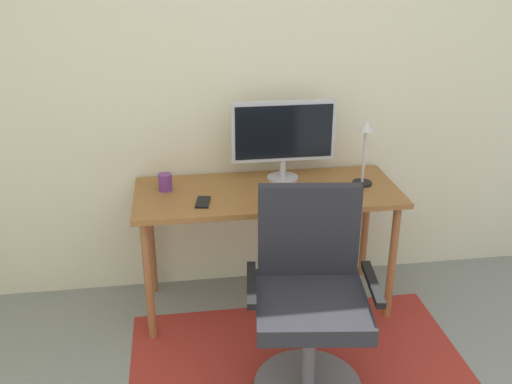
# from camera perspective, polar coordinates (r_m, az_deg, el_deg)

# --- Properties ---
(wall_back) EXTENTS (6.00, 0.10, 2.60)m
(wall_back) POSITION_cam_1_polar(r_m,az_deg,el_deg) (3.32, 1.34, 11.73)
(wall_back) COLOR beige
(wall_back) RESTS_ON ground
(area_rug) EXTENTS (1.71, 1.26, 0.01)m
(area_rug) POSITION_cam_1_polar(r_m,az_deg,el_deg) (2.97, 4.72, -18.02)
(area_rug) COLOR #9E2C23
(area_rug) RESTS_ON ground
(desk) EXTENTS (1.46, 0.59, 0.74)m
(desk) POSITION_cam_1_polar(r_m,az_deg,el_deg) (3.17, 1.14, -1.12)
(desk) COLOR #905C2C
(desk) RESTS_ON ground
(monitor) EXTENTS (0.59, 0.18, 0.46)m
(monitor) POSITION_cam_1_polar(r_m,az_deg,el_deg) (3.20, 2.77, 5.83)
(monitor) COLOR #B2B2B7
(monitor) RESTS_ON desk
(keyboard) EXTENTS (0.43, 0.13, 0.02)m
(keyboard) POSITION_cam_1_polar(r_m,az_deg,el_deg) (3.01, 4.40, -0.66)
(keyboard) COLOR white
(keyboard) RESTS_ON desk
(computer_mouse) EXTENTS (0.06, 0.10, 0.03)m
(computer_mouse) POSITION_cam_1_polar(r_m,az_deg,el_deg) (3.10, 9.28, -0.03)
(computer_mouse) COLOR black
(computer_mouse) RESTS_ON desk
(coffee_cup) EXTENTS (0.08, 0.08, 0.09)m
(coffee_cup) POSITION_cam_1_polar(r_m,az_deg,el_deg) (3.16, -9.10, 0.99)
(coffee_cup) COLOR #6B3074
(coffee_cup) RESTS_ON desk
(cell_phone) EXTENTS (0.09, 0.15, 0.01)m
(cell_phone) POSITION_cam_1_polar(r_m,az_deg,el_deg) (2.99, -5.35, -1.01)
(cell_phone) COLOR black
(cell_phone) RESTS_ON desk
(desk_lamp) EXTENTS (0.11, 0.11, 0.37)m
(desk_lamp) POSITION_cam_1_polar(r_m,az_deg,el_deg) (3.19, 10.89, 4.72)
(desk_lamp) COLOR black
(desk_lamp) RESTS_ON desk
(office_chair) EXTENTS (0.61, 0.55, 0.99)m
(office_chair) POSITION_cam_1_polar(r_m,az_deg,el_deg) (2.68, 5.38, -11.68)
(office_chair) COLOR slate
(office_chair) RESTS_ON ground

